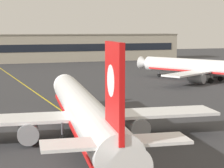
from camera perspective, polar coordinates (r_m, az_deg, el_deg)
The scene contains 5 objects.
taxiway_centreline at distance 60.95m, azimuth -6.71°, elevation -4.12°, with size 0.30×180.00×0.01m, color yellow.
airliner_foreground at distance 45.38m, azimuth -4.07°, elevation -3.88°, with size 32.34×41.50×11.65m.
airliner_background at distance 98.84m, azimuth 13.64°, elevation 2.23°, with size 29.70×36.96×11.48m.
safety_cone_by_nose_gear at distance 61.06m, azimuth -5.81°, elevation -3.84°, with size 0.44×0.44×0.55m.
terminal_building at distance 156.80m, azimuth -13.57°, elevation 4.95°, with size 131.20×12.40×10.65m.
Camera 1 is at (-12.52, -28.32, 12.55)m, focal length 64.25 mm.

